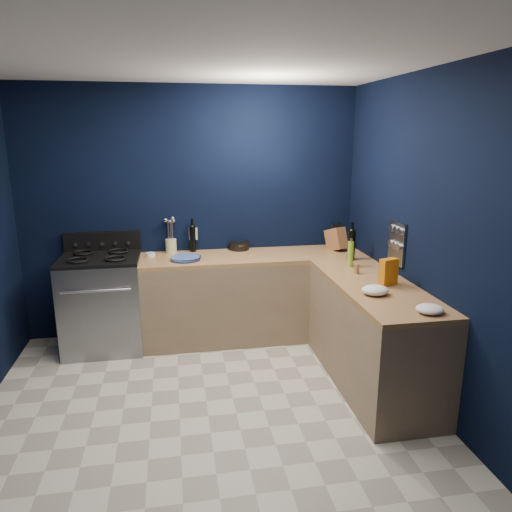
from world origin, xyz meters
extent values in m
cube|color=beige|center=(0.00, 0.00, -0.01)|extent=(3.50, 3.50, 0.02)
cube|color=silver|center=(0.00, 0.00, 2.61)|extent=(3.50, 3.50, 0.02)
cube|color=black|center=(0.00, 1.76, 1.30)|extent=(3.50, 0.02, 2.60)
cube|color=black|center=(1.76, 0.00, 1.30)|extent=(0.02, 3.50, 2.60)
cube|color=black|center=(0.00, -1.76, 1.30)|extent=(3.50, 0.02, 2.60)
cube|color=#826A50|center=(0.60, 1.44, 0.43)|extent=(2.30, 0.63, 0.86)
cube|color=brown|center=(0.60, 1.44, 0.88)|extent=(2.30, 0.63, 0.04)
cube|color=#826A50|center=(1.44, 0.29, 0.43)|extent=(0.63, 1.67, 0.86)
cube|color=brown|center=(1.44, 0.29, 0.88)|extent=(0.63, 1.67, 0.04)
cube|color=gray|center=(-0.93, 1.42, 0.46)|extent=(0.76, 0.66, 0.92)
cube|color=black|center=(-0.93, 1.10, 0.45)|extent=(0.59, 0.02, 0.42)
cube|color=black|center=(-0.93, 1.42, 0.94)|extent=(0.76, 0.66, 0.03)
cube|color=black|center=(-0.93, 1.72, 1.04)|extent=(0.76, 0.06, 0.20)
cube|color=gray|center=(1.74, 0.55, 1.18)|extent=(0.02, 0.28, 0.38)
cube|color=white|center=(0.00, 1.74, 1.08)|extent=(0.09, 0.02, 0.13)
cylinder|color=#3F4AA2|center=(-0.10, 1.35, 0.92)|extent=(0.29, 0.29, 0.04)
cylinder|color=white|center=(-0.45, 1.56, 0.92)|extent=(0.11, 0.11, 0.04)
cylinder|color=beige|center=(-0.24, 1.69, 0.97)|extent=(0.14, 0.14, 0.14)
cylinder|color=black|center=(-0.01, 1.69, 1.04)|extent=(0.08, 0.08, 0.27)
cylinder|color=black|center=(0.49, 1.69, 0.94)|extent=(0.22, 0.22, 0.08)
cube|color=brown|center=(1.51, 1.50, 1.02)|extent=(0.22, 0.30, 0.29)
cylinder|color=black|center=(1.52, 1.07, 1.05)|extent=(0.09, 0.09, 0.30)
cylinder|color=#81AE2B|center=(1.42, 0.84, 1.02)|extent=(0.07, 0.07, 0.24)
cylinder|color=olive|center=(1.40, 0.60, 0.95)|extent=(0.05, 0.05, 0.09)
cylinder|color=olive|center=(1.60, 0.50, 0.94)|extent=(0.05, 0.05, 0.08)
cube|color=#A4280C|center=(1.53, 0.25, 1.01)|extent=(0.17, 0.12, 0.22)
ellipsoid|color=white|center=(1.32, 0.03, 0.94)|extent=(0.26, 0.25, 0.07)
ellipsoid|color=white|center=(1.54, -0.40, 0.93)|extent=(0.20, 0.18, 0.06)
camera|label=1|loc=(-0.20, -3.27, 2.12)|focal=33.50mm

